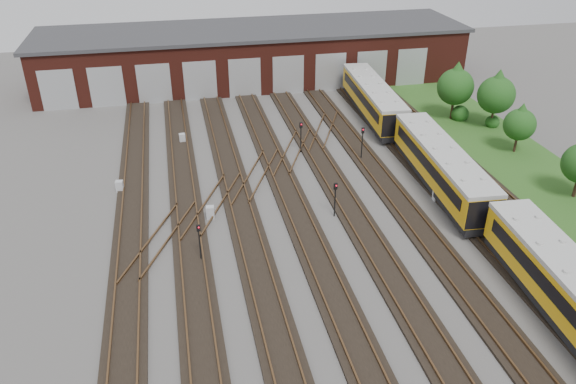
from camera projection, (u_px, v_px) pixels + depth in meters
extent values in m
plane|color=#474442|center=(355.00, 271.00, 35.52)|extent=(120.00, 120.00, 0.00)
cube|color=black|center=(127.00, 300.00, 32.90)|extent=(2.40, 70.00, 0.18)
cube|color=brown|center=(114.00, 300.00, 32.69)|extent=(0.10, 70.00, 0.15)
cube|color=brown|center=(139.00, 296.00, 32.95)|extent=(0.10, 70.00, 0.15)
cube|color=black|center=(196.00, 291.00, 33.64)|extent=(2.40, 70.00, 0.18)
cube|color=brown|center=(183.00, 291.00, 33.43)|extent=(0.10, 70.00, 0.15)
cube|color=brown|center=(208.00, 287.00, 33.69)|extent=(0.10, 70.00, 0.15)
cube|color=black|center=(261.00, 282.00, 34.37)|extent=(2.40, 70.00, 0.18)
cube|color=brown|center=(250.00, 282.00, 34.16)|extent=(0.10, 70.00, 0.15)
cube|color=brown|center=(273.00, 279.00, 34.42)|extent=(0.10, 70.00, 0.15)
cube|color=black|center=(324.00, 274.00, 35.11)|extent=(2.40, 70.00, 0.18)
cube|color=brown|center=(313.00, 273.00, 34.90)|extent=(0.10, 70.00, 0.15)
cube|color=brown|center=(336.00, 270.00, 35.16)|extent=(0.10, 70.00, 0.15)
cube|color=black|center=(385.00, 266.00, 35.84)|extent=(2.40, 70.00, 0.18)
cube|color=brown|center=(374.00, 265.00, 35.63)|extent=(0.10, 70.00, 0.15)
cube|color=brown|center=(396.00, 262.00, 35.89)|extent=(0.10, 70.00, 0.15)
cube|color=black|center=(443.00, 258.00, 36.58)|extent=(2.40, 70.00, 0.18)
cube|color=brown|center=(433.00, 257.00, 36.36)|extent=(0.10, 70.00, 0.15)
cube|color=brown|center=(453.00, 255.00, 36.63)|extent=(0.10, 70.00, 0.15)
cube|color=black|center=(498.00, 251.00, 37.31)|extent=(2.40, 70.00, 0.18)
cube|color=brown|center=(489.00, 250.00, 37.10)|extent=(0.10, 70.00, 0.15)
cube|color=brown|center=(509.00, 247.00, 37.36)|extent=(0.10, 70.00, 0.15)
cube|color=black|center=(552.00, 244.00, 38.05)|extent=(2.40, 70.00, 0.18)
cube|color=brown|center=(543.00, 243.00, 37.83)|extent=(0.10, 70.00, 0.15)
cube|color=brown|center=(562.00, 240.00, 38.10)|extent=(0.10, 70.00, 0.15)
cube|color=brown|center=(213.00, 203.00, 42.47)|extent=(5.40, 9.62, 0.15)
cube|color=brown|center=(257.00, 175.00, 46.62)|extent=(5.40, 9.62, 0.15)
cube|color=brown|center=(293.00, 150.00, 50.78)|extent=(5.40, 9.62, 0.15)
cube|color=brown|center=(160.00, 238.00, 38.32)|extent=(5.40, 9.62, 0.15)
cube|color=brown|center=(324.00, 130.00, 54.93)|extent=(5.40, 9.62, 0.15)
cube|color=#4D1B13|center=(254.00, 56.00, 68.24)|extent=(50.00, 12.00, 6.00)
cube|color=#323235|center=(253.00, 29.00, 66.71)|extent=(51.00, 12.50, 0.40)
cube|color=#9FA2A4|center=(58.00, 90.00, 59.44)|extent=(3.60, 0.12, 4.40)
cube|color=#9FA2A4|center=(107.00, 87.00, 60.36)|extent=(3.60, 0.12, 4.40)
cube|color=#9FA2A4|center=(154.00, 84.00, 61.28)|extent=(3.60, 0.12, 4.40)
cube|color=#9FA2A4|center=(200.00, 81.00, 62.20)|extent=(3.60, 0.12, 4.40)
cube|color=#9FA2A4|center=(245.00, 78.00, 63.12)|extent=(3.60, 0.12, 4.40)
cube|color=#9FA2A4|center=(288.00, 75.00, 64.04)|extent=(3.60, 0.12, 4.40)
cube|color=#9FA2A4|center=(330.00, 72.00, 64.95)|extent=(3.60, 0.12, 4.40)
cube|color=#9FA2A4|center=(371.00, 70.00, 65.87)|extent=(3.60, 0.12, 4.40)
cube|color=#9FA2A4|center=(411.00, 67.00, 66.79)|extent=(3.60, 0.12, 4.40)
cube|color=#254C19|center=(532.00, 172.00, 47.54)|extent=(8.00, 55.00, 0.05)
cube|color=black|center=(566.00, 313.00, 31.15)|extent=(3.38, 15.41, 0.61)
cube|color=gold|center=(572.00, 292.00, 30.46)|extent=(3.68, 15.43, 2.24)
cube|color=black|center=(550.00, 291.00, 30.17)|extent=(0.98, 13.42, 0.87)
cube|color=black|center=(439.00, 181.00, 44.82)|extent=(3.38, 15.41, 0.61)
cube|color=gold|center=(442.00, 165.00, 44.13)|extent=(3.68, 15.43, 2.24)
cube|color=#B5B5B1|center=(444.00, 150.00, 43.51)|extent=(3.79, 15.43, 0.31)
cube|color=black|center=(426.00, 163.00, 43.84)|extent=(0.98, 13.42, 0.87)
cube|color=black|center=(458.00, 161.00, 44.17)|extent=(0.98, 13.42, 0.87)
cube|color=black|center=(372.00, 111.00, 58.49)|extent=(3.38, 15.41, 0.61)
cube|color=gold|center=(373.00, 98.00, 57.80)|extent=(3.68, 15.43, 2.24)
cube|color=#B5B5B1|center=(374.00, 86.00, 57.18)|extent=(3.79, 15.43, 0.31)
cube|color=black|center=(360.00, 96.00, 57.51)|extent=(0.98, 13.42, 0.87)
cube|color=black|center=(385.00, 95.00, 57.85)|extent=(0.98, 13.42, 0.87)
cylinder|color=black|center=(200.00, 246.00, 35.95)|extent=(0.09, 0.09, 2.28)
cube|color=black|center=(198.00, 228.00, 35.28)|extent=(0.25, 0.18, 0.45)
sphere|color=red|center=(198.00, 228.00, 35.16)|extent=(0.11, 0.11, 0.11)
cylinder|color=black|center=(301.00, 140.00, 50.54)|extent=(0.10, 0.10, 2.37)
cube|color=black|center=(301.00, 125.00, 49.84)|extent=(0.27, 0.18, 0.50)
sphere|color=red|center=(301.00, 125.00, 49.71)|extent=(0.12, 0.12, 0.12)
cylinder|color=black|center=(335.00, 203.00, 40.78)|extent=(0.10, 0.10, 2.26)
cube|color=black|center=(336.00, 186.00, 40.11)|extent=(0.27, 0.20, 0.49)
sphere|color=red|center=(336.00, 186.00, 39.98)|extent=(0.12, 0.12, 0.12)
cylinder|color=black|center=(362.00, 146.00, 49.15)|extent=(0.10, 0.10, 2.52)
cube|color=black|center=(363.00, 130.00, 48.41)|extent=(0.27, 0.19, 0.50)
sphere|color=red|center=(363.00, 130.00, 48.28)|extent=(0.12, 0.12, 0.12)
cube|color=#B5B7BB|center=(120.00, 186.00, 44.36)|extent=(0.62, 0.54, 0.94)
cube|color=#B5B7BB|center=(182.00, 138.00, 52.68)|extent=(0.59, 0.51, 0.91)
cube|color=#B5B7BB|center=(210.00, 212.00, 40.86)|extent=(0.63, 0.55, 0.97)
cube|color=#B5B7BB|center=(402.00, 146.00, 51.05)|extent=(0.67, 0.57, 1.04)
cube|color=#B5B7BB|center=(437.00, 194.00, 43.18)|extent=(0.61, 0.51, 0.99)
cylinder|color=#372218|center=(452.00, 110.00, 57.76)|extent=(0.25, 0.25, 1.88)
sphere|color=#164814|center=(455.00, 87.00, 56.54)|extent=(3.66, 3.66, 3.66)
cone|color=#164814|center=(457.00, 74.00, 55.91)|extent=(3.13, 3.13, 2.61)
cylinder|color=#372218|center=(515.00, 145.00, 50.76)|extent=(0.22, 0.22, 1.46)
sphere|color=#164814|center=(520.00, 125.00, 49.82)|extent=(2.83, 2.83, 2.83)
cone|color=#164814|center=(522.00, 114.00, 49.33)|extent=(2.43, 2.43, 2.02)
cylinder|color=#372218|center=(492.00, 119.00, 55.73)|extent=(0.21, 0.21, 1.86)
sphere|color=#164814|center=(496.00, 95.00, 54.52)|extent=(3.61, 3.61, 3.61)
cone|color=#164814|center=(499.00, 82.00, 53.90)|extent=(3.10, 3.10, 2.58)
cylinder|color=#372218|center=(576.00, 188.00, 43.47)|extent=(0.28, 0.28, 1.59)
sphere|color=#164814|center=(460.00, 111.00, 57.60)|extent=(1.78, 1.78, 1.78)
sphere|color=#164814|center=(493.00, 120.00, 56.03)|extent=(1.38, 1.38, 1.38)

